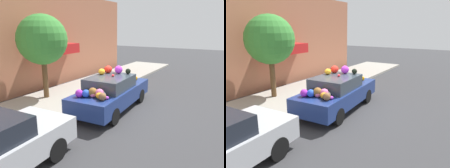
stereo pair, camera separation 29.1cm
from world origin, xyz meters
TOP-DOWN VIEW (x-y plane):
  - ground_plane at (0.00, 0.00)m, footprint 60.00×60.00m
  - sidewalk_curb at (0.00, 2.70)m, footprint 24.00×3.20m
  - building_facade at (0.07, 4.92)m, footprint 18.00×1.20m
  - street_tree at (-0.56, 3.21)m, footprint 2.24×2.24m
  - fire_hydrant at (1.70, 1.49)m, footprint 0.20×0.20m
  - art_car at (-0.06, -0.09)m, footprint 4.47×1.98m

SIDE VIEW (x-z plane):
  - ground_plane at x=0.00m, z-range 0.00..0.00m
  - sidewalk_curb at x=0.00m, z-range 0.00..0.14m
  - fire_hydrant at x=1.70m, z-range 0.14..0.84m
  - art_car at x=-0.06m, z-range -0.12..1.66m
  - building_facade at x=0.07m, z-range -0.02..5.31m
  - street_tree at x=-0.56m, z-range 0.91..4.72m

